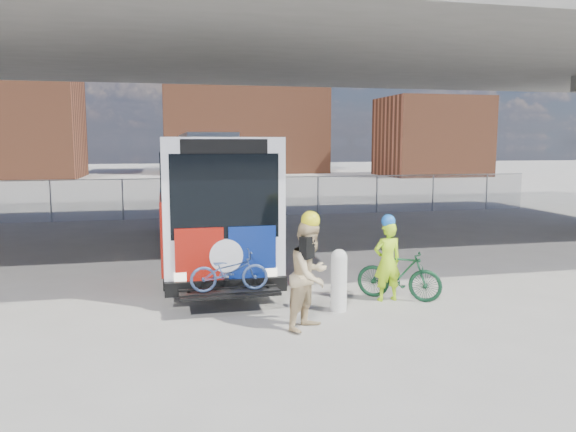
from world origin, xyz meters
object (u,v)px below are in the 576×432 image
object	(u,v)px
bus	(204,185)
bike_parked	(399,275)
bollard	(339,278)
cyclist_hivis	(387,259)
cyclist_tan	(310,274)

from	to	relation	value
bus	bike_parked	size ratio (longest dim) A/B	6.91
bollard	cyclist_hivis	world-z (taller)	cyclist_hivis
bollard	bike_parked	xyz separation A→B (m)	(1.54, 0.50, -0.13)
bollard	cyclist_tan	bearing A→B (deg)	-132.57
bollard	cyclist_tan	size ratio (longest dim) A/B	0.58
bus	cyclist_tan	xyz separation A→B (m)	(1.36, -7.77, -1.07)
bike_parked	cyclist_hivis	bearing A→B (deg)	124.86
bus	bike_parked	xyz separation A→B (m)	(3.76, -6.34, -1.55)
bus	bollard	xyz separation A→B (m)	(2.21, -6.84, -1.42)
bus	cyclist_hivis	size ratio (longest dim) A/B	6.77
cyclist_hivis	cyclist_tan	world-z (taller)	cyclist_tan
bollard	bike_parked	size ratio (longest dim) A/B	0.69
cyclist_hivis	bus	bearing A→B (deg)	-65.23
cyclist_tan	bike_parked	bearing A→B (deg)	-11.47
cyclist_tan	bus	bearing A→B (deg)	57.59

